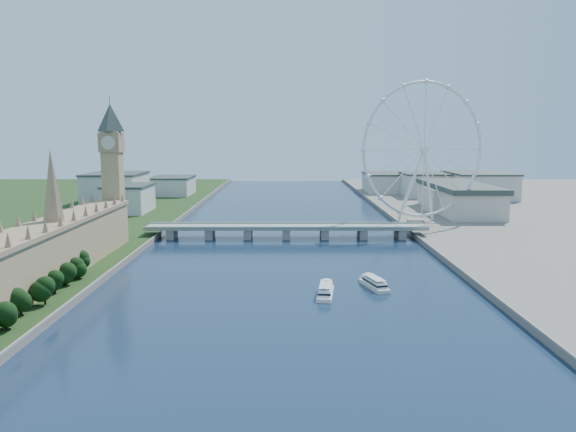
{
  "coord_description": "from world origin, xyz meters",
  "views": [
    {
      "loc": [
        0.39,
        -135.88,
        79.98
      ],
      "look_at": [
        1.18,
        210.0,
        30.37
      ],
      "focal_mm": 35.0,
      "sensor_mm": 36.0,
      "label": 1
    }
  ],
  "objects": [
    {
      "name": "tour_boat_near",
      "position": [
        19.93,
        138.38,
        0.0
      ],
      "size": [
        11.28,
        30.35,
        6.54
      ],
      "primitive_type": null,
      "rotation": [
        0.0,
        0.0,
        -0.13
      ],
      "color": "white",
      "rests_on": "ground"
    },
    {
      "name": "parliament_range",
      "position": [
        -128.0,
        170.0,
        18.48
      ],
      "size": [
        24.0,
        200.0,
        70.0
      ],
      "color": "tan",
      "rests_on": "ground"
    },
    {
      "name": "london_eye",
      "position": [
        119.98,
        355.08,
        67.52
      ],
      "size": [
        113.6,
        39.12,
        124.3
      ],
      "color": "silver",
      "rests_on": "ground"
    },
    {
      "name": "city_skyline",
      "position": [
        39.22,
        560.08,
        16.96
      ],
      "size": [
        505.0,
        280.0,
        32.0
      ],
      "color": "beige",
      "rests_on": "ground"
    },
    {
      "name": "tour_boat_far",
      "position": [
        46.88,
        152.96,
        0.0
      ],
      "size": [
        14.53,
        29.14,
        6.23
      ],
      "primitive_type": null,
      "rotation": [
        0.0,
        0.0,
        0.27
      ],
      "color": "silver",
      "rests_on": "ground"
    },
    {
      "name": "big_ben",
      "position": [
        -128.0,
        278.0,
        66.57
      ],
      "size": [
        20.02,
        20.02,
        110.0
      ],
      "color": "tan",
      "rests_on": "ground"
    },
    {
      "name": "county_hall",
      "position": [
        175.0,
        430.0,
        0.0
      ],
      "size": [
        54.0,
        144.0,
        35.0
      ],
      "primitive_type": null,
      "color": "beige",
      "rests_on": "ground"
    },
    {
      "name": "westminster_bridge",
      "position": [
        0.0,
        300.0,
        6.63
      ],
      "size": [
        220.0,
        22.0,
        9.5
      ],
      "color": "gray",
      "rests_on": "ground"
    }
  ]
}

